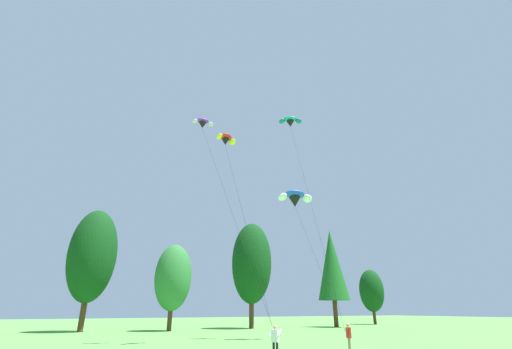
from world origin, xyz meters
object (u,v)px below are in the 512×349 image
(parafoil_kite_high_purple, at_px, (203,123))
(parafoil_kite_far_red_yellow, at_px, (226,139))
(kite_flyer_mid, at_px, (349,335))
(kite_flyer_near, at_px, (275,339))
(parafoil_kite_mid_blue_white, at_px, (295,198))
(parafoil_kite_low_teal, at_px, (290,122))

(parafoil_kite_high_purple, relative_size, parafoil_kite_far_red_yellow, 1.11)
(kite_flyer_mid, bearing_deg, parafoil_kite_far_red_yellow, 118.88)
(kite_flyer_near, relative_size, parafoil_kite_high_purple, 0.10)
(kite_flyer_near, distance_m, kite_flyer_mid, 5.37)
(kite_flyer_mid, bearing_deg, parafoil_kite_high_purple, 124.29)
(parafoil_kite_mid_blue_white, xyz_separation_m, parafoil_kite_low_teal, (-0.08, 0.16, 8.67))
(kite_flyer_mid, xyz_separation_m, parafoil_kite_mid_blue_white, (3.04, 9.50, 11.74))
(parafoil_kite_high_purple, distance_m, parafoil_kite_mid_blue_white, 11.50)
(kite_flyer_mid, height_order, parafoil_kite_far_red_yellow, parafoil_kite_far_red_yellow)
(kite_flyer_near, xyz_separation_m, parafoil_kite_far_red_yellow, (0.53, 9.10, 16.00))
(kite_flyer_near, height_order, kite_flyer_mid, same)
(parafoil_kite_high_purple, height_order, parafoil_kite_low_teal, parafoil_kite_low_teal)
(parafoil_kite_far_red_yellow, distance_m, parafoil_kite_low_teal, 9.00)
(parafoil_kite_low_teal, bearing_deg, kite_flyer_mid, -107.07)
(parafoil_kite_high_purple, relative_size, parafoil_kite_mid_blue_white, 1.42)
(kite_flyer_mid, bearing_deg, kite_flyer_near, -176.45)
(kite_flyer_mid, relative_size, parafoil_kite_low_teal, 0.08)
(parafoil_kite_high_purple, bearing_deg, kite_flyer_near, -82.24)
(parafoil_kite_mid_blue_white, bearing_deg, kite_flyer_mid, -107.75)
(parafoil_kite_far_red_yellow, bearing_deg, parafoil_kite_high_purple, 149.25)
(kite_flyer_near, xyz_separation_m, parafoil_kite_high_purple, (-1.39, 10.24, 17.74))
(parafoil_kite_mid_blue_white, bearing_deg, kite_flyer_near, -130.51)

